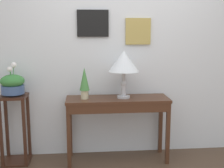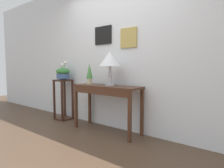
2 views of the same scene
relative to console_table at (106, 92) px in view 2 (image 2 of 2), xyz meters
The scene contains 7 objects.
ground_plane 1.28m from the console_table, 85.84° to the right, with size 12.00×12.00×0.01m, color #4C3828.
back_wall_with_art 0.80m from the console_table, 76.15° to the left, with size 9.00×0.13×2.80m.
console_table is the anchor object (origin of this frame).
table_lamp 0.55m from the console_table, 17.99° to the left, with size 0.36×0.36×0.56m.
potted_plant_on_console 0.51m from the console_table, behind, with size 0.12×0.12×0.38m.
pedestal_stand_left 1.26m from the console_table, behind, with size 0.31×0.31×0.84m.
planter_bowl_wide 1.27m from the console_table, behind, with size 0.28×0.28×0.39m.
Camera 2 is at (2.07, -1.40, 1.09)m, focal length 31.67 mm.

